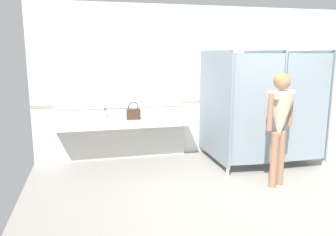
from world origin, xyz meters
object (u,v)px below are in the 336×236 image
(paper_cup, at_px, (91,119))
(soap_dispenser, at_px, (105,113))
(person_standing, at_px, (280,115))
(handbag, at_px, (133,114))

(paper_cup, bearing_deg, soap_dispenser, 48.76)
(soap_dispenser, bearing_deg, paper_cup, -131.24)
(soap_dispenser, xyz_separation_m, paper_cup, (-0.27, -0.30, -0.03))
(paper_cup, bearing_deg, person_standing, -30.01)
(person_standing, height_order, soap_dispenser, person_standing)
(person_standing, distance_m, soap_dispenser, 3.08)
(handbag, height_order, soap_dispenser, handbag)
(handbag, xyz_separation_m, paper_cup, (-0.74, 0.02, -0.06))
(soap_dispenser, distance_m, paper_cup, 0.40)
(soap_dispenser, height_order, paper_cup, soap_dispenser)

